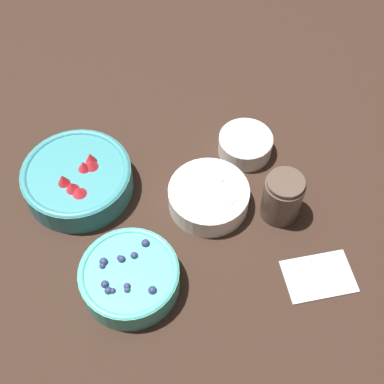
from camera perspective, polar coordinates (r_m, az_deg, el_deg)
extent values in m
plane|color=black|center=(1.12, -5.50, -0.47)|extent=(4.00, 4.00, 0.00)
cylinder|color=teal|center=(1.13, -11.85, 1.30)|extent=(0.22, 0.22, 0.06)
torus|color=teal|center=(1.11, -12.07, 2.06)|extent=(0.22, 0.22, 0.02)
cylinder|color=red|center=(1.12, -11.99, 1.80)|extent=(0.18, 0.18, 0.02)
cone|color=red|center=(1.07, -11.71, 0.07)|extent=(0.05, 0.05, 0.02)
cone|color=red|center=(1.10, -10.47, 2.95)|extent=(0.05, 0.05, 0.02)
cone|color=red|center=(1.07, -12.42, 0.41)|extent=(0.03, 0.03, 0.03)
cone|color=red|center=(1.08, -13.35, 1.30)|extent=(0.04, 0.04, 0.03)
cone|color=red|center=(1.10, -11.26, 2.77)|extent=(0.04, 0.04, 0.03)
cone|color=red|center=(1.11, -10.53, 3.59)|extent=(0.04, 0.04, 0.03)
cylinder|color=#47AD9E|center=(1.00, -6.38, -9.08)|extent=(0.18, 0.18, 0.05)
torus|color=#47AD9E|center=(0.98, -6.51, -8.47)|extent=(0.18, 0.18, 0.01)
cylinder|color=navy|center=(0.99, -6.46, -8.68)|extent=(0.15, 0.15, 0.02)
sphere|color=navy|center=(0.97, -9.01, -9.66)|extent=(0.01, 0.01, 0.01)
sphere|color=navy|center=(0.99, -9.15, -7.32)|extent=(0.02, 0.02, 0.02)
sphere|color=navy|center=(0.96, -8.20, -10.36)|extent=(0.01, 0.01, 0.01)
sphere|color=navy|center=(0.99, -7.47, -6.96)|extent=(0.01, 0.01, 0.01)
sphere|color=navy|center=(0.99, -5.92, -6.72)|extent=(0.01, 0.01, 0.01)
sphere|color=navy|center=(0.96, -6.64, -10.31)|extent=(0.01, 0.01, 0.01)
sphere|color=navy|center=(1.00, -4.60, -5.41)|extent=(0.02, 0.02, 0.02)
sphere|color=navy|center=(0.96, -8.64, -10.32)|extent=(0.01, 0.01, 0.01)
sphere|color=navy|center=(0.99, -9.26, -7.75)|extent=(0.01, 0.01, 0.01)
sphere|color=navy|center=(0.99, -7.25, -7.09)|extent=(0.01, 0.01, 0.01)
sphere|color=navy|center=(0.96, -6.67, -9.93)|extent=(0.01, 0.01, 0.01)
sphere|color=navy|center=(0.95, -3.79, -10.34)|extent=(0.02, 0.02, 0.02)
cylinder|color=white|center=(1.09, 2.01, -0.51)|extent=(0.16, 0.16, 0.05)
torus|color=white|center=(1.07, 2.05, 0.15)|extent=(0.16, 0.16, 0.01)
cylinder|color=beige|center=(1.07, 2.04, -0.08)|extent=(0.13, 0.13, 0.01)
cylinder|color=beige|center=(1.09, 2.89, 1.67)|extent=(0.03, 0.03, 0.01)
cylinder|color=beige|center=(1.09, 1.32, 2.21)|extent=(0.02, 0.02, 0.00)
cylinder|color=beige|center=(1.08, 4.50, 0.87)|extent=(0.03, 0.03, 0.00)
cylinder|color=beige|center=(1.08, 2.52, 1.21)|extent=(0.03, 0.03, 0.01)
cylinder|color=beige|center=(1.06, 4.45, -0.69)|extent=(0.02, 0.02, 0.01)
cylinder|color=beige|center=(1.07, 3.12, 0.29)|extent=(0.03, 0.03, 0.00)
cylinder|color=beige|center=(1.09, 1.71, 1.81)|extent=(0.03, 0.03, 0.01)
cylinder|color=beige|center=(1.07, 4.56, -0.09)|extent=(0.03, 0.03, 0.00)
cylinder|color=silver|center=(1.18, 5.91, 5.05)|extent=(0.12, 0.12, 0.05)
torus|color=silver|center=(1.16, 6.00, 5.70)|extent=(0.12, 0.12, 0.01)
cylinder|color=white|center=(1.17, 5.97, 5.49)|extent=(0.09, 0.09, 0.01)
ellipsoid|color=white|center=(1.16, 6.00, 5.70)|extent=(0.05, 0.05, 0.02)
cylinder|color=#4C3D33|center=(1.07, 9.81, -0.64)|extent=(0.08, 0.08, 0.10)
cylinder|color=#3D2316|center=(1.08, 9.75, -0.88)|extent=(0.07, 0.07, 0.07)
cylinder|color=#4C3D33|center=(1.03, 10.23, 1.01)|extent=(0.07, 0.07, 0.01)
cube|color=#B2BCC6|center=(1.05, 13.60, -8.67)|extent=(0.13, 0.09, 0.01)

